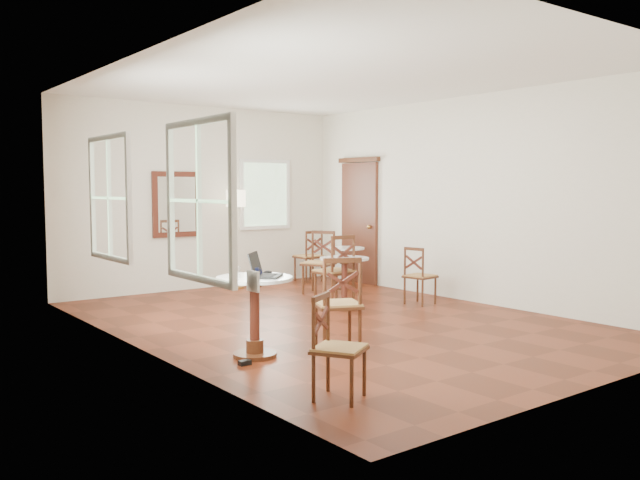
{
  "coord_description": "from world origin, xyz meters",
  "views": [
    {
      "loc": [
        -5.12,
        -6.44,
        1.66
      ],
      "look_at": [
        0.0,
        0.3,
        1.0
      ],
      "focal_mm": 37.38,
      "sensor_mm": 36.0,
      "label": 1
    }
  ],
  "objects_px": {
    "chair_mid_b": "(419,276)",
    "chair_back_a": "(309,256)",
    "chair_near_b": "(337,347)",
    "chair_mid_a": "(336,271)",
    "laptop": "(262,271)",
    "chair_near_a": "(338,304)",
    "chair_back_b": "(319,262)",
    "power_adapter": "(245,363)",
    "floor_lamp": "(236,205)",
    "cafe_table_near": "(255,307)",
    "water_glass": "(237,272)",
    "mouse": "(268,272)",
    "navy_mug": "(255,272)",
    "cafe_table_mid": "(344,277)",
    "cafe_table_back": "(345,263)"
  },
  "relations": [
    {
      "from": "chair_mid_a",
      "to": "mouse",
      "type": "relative_size",
      "value": 10.09
    },
    {
      "from": "cafe_table_back",
      "to": "navy_mug",
      "type": "relative_size",
      "value": 5.74
    },
    {
      "from": "chair_back_b",
      "to": "power_adapter",
      "type": "xyz_separation_m",
      "value": [
        -3.16,
        -3.0,
        -0.47
      ]
    },
    {
      "from": "floor_lamp",
      "to": "power_adapter",
      "type": "distance_m",
      "value": 5.07
    },
    {
      "from": "mouse",
      "to": "water_glass",
      "type": "height_order",
      "value": "water_glass"
    },
    {
      "from": "chair_back_a",
      "to": "laptop",
      "type": "relative_size",
      "value": 2.09
    },
    {
      "from": "water_glass",
      "to": "mouse",
      "type": "bearing_deg",
      "value": 1.55
    },
    {
      "from": "cafe_table_near",
      "to": "chair_mid_b",
      "type": "distance_m",
      "value": 3.62
    },
    {
      "from": "cafe_table_back",
      "to": "mouse",
      "type": "distance_m",
      "value": 4.39
    },
    {
      "from": "chair_mid_a",
      "to": "chair_back_b",
      "type": "bearing_deg",
      "value": -116.75
    },
    {
      "from": "laptop",
      "to": "chair_near_a",
      "type": "bearing_deg",
      "value": -61.51
    },
    {
      "from": "cafe_table_near",
      "to": "laptop",
      "type": "xyz_separation_m",
      "value": [
        0.06,
        -0.06,
        0.36
      ]
    },
    {
      "from": "cafe_table_mid",
      "to": "chair_back_a",
      "type": "xyz_separation_m",
      "value": [
        1.23,
        2.49,
        0.01
      ]
    },
    {
      "from": "cafe_table_mid",
      "to": "chair_mid_a",
      "type": "bearing_deg",
      "value": 86.69
    },
    {
      "from": "cafe_table_near",
      "to": "floor_lamp",
      "type": "distance_m",
      "value": 4.68
    },
    {
      "from": "laptop",
      "to": "chair_mid_a",
      "type": "bearing_deg",
      "value": -6.49
    },
    {
      "from": "chair_near_b",
      "to": "laptop",
      "type": "height_order",
      "value": "laptop"
    },
    {
      "from": "floor_lamp",
      "to": "cafe_table_near",
      "type": "bearing_deg",
      "value": -117.9
    },
    {
      "from": "cafe_table_near",
      "to": "floor_lamp",
      "type": "height_order",
      "value": "floor_lamp"
    },
    {
      "from": "chair_near_a",
      "to": "chair_near_b",
      "type": "bearing_deg",
      "value": 74.25
    },
    {
      "from": "cafe_table_mid",
      "to": "mouse",
      "type": "relative_size",
      "value": 7.09
    },
    {
      "from": "cafe_table_near",
      "to": "chair_back_a",
      "type": "height_order",
      "value": "chair_back_a"
    },
    {
      "from": "floor_lamp",
      "to": "laptop",
      "type": "xyz_separation_m",
      "value": [
        -2.09,
        -4.12,
        -0.53
      ]
    },
    {
      "from": "chair_near_b",
      "to": "mouse",
      "type": "distance_m",
      "value": 1.68
    },
    {
      "from": "chair_mid_b",
      "to": "cafe_table_near",
      "type": "bearing_deg",
      "value": 99.61
    },
    {
      "from": "chair_mid_a",
      "to": "water_glass",
      "type": "relative_size",
      "value": 9.38
    },
    {
      "from": "chair_mid_b",
      "to": "chair_back_a",
      "type": "relative_size",
      "value": 0.91
    },
    {
      "from": "cafe_table_back",
      "to": "chair_near_a",
      "type": "xyz_separation_m",
      "value": [
        -2.73,
        -3.22,
        0.06
      ]
    },
    {
      "from": "chair_near_a",
      "to": "cafe_table_back",
      "type": "bearing_deg",
      "value": -106.77
    },
    {
      "from": "chair_near_b",
      "to": "floor_lamp",
      "type": "height_order",
      "value": "floor_lamp"
    },
    {
      "from": "cafe_table_back",
      "to": "chair_mid_a",
      "type": "height_order",
      "value": "chair_mid_a"
    },
    {
      "from": "chair_mid_b",
      "to": "chair_near_a",
      "type": "bearing_deg",
      "value": 110.0
    },
    {
      "from": "chair_back_a",
      "to": "water_glass",
      "type": "xyz_separation_m",
      "value": [
        -3.74,
        -3.91,
        0.4
      ]
    },
    {
      "from": "cafe_table_mid",
      "to": "water_glass",
      "type": "xyz_separation_m",
      "value": [
        -2.51,
        -1.42,
        0.41
      ]
    },
    {
      "from": "mouse",
      "to": "power_adapter",
      "type": "xyz_separation_m",
      "value": [
        -0.45,
        -0.28,
        -0.79
      ]
    },
    {
      "from": "chair_near_a",
      "to": "navy_mug",
      "type": "height_order",
      "value": "chair_near_a"
    },
    {
      "from": "chair_mid_a",
      "to": "navy_mug",
      "type": "bearing_deg",
      "value": 35.75
    },
    {
      "from": "chair_near_a",
      "to": "chair_back_b",
      "type": "xyz_separation_m",
      "value": [
        2.11,
        3.09,
        0.0
      ]
    },
    {
      "from": "mouse",
      "to": "water_glass",
      "type": "bearing_deg",
      "value": 172.55
    },
    {
      "from": "laptop",
      "to": "floor_lamp",
      "type": "bearing_deg",
      "value": 19.43
    },
    {
      "from": "chair_mid_b",
      "to": "navy_mug",
      "type": "xyz_separation_m",
      "value": [
        -3.45,
        -1.16,
        0.43
      ]
    },
    {
      "from": "cafe_table_near",
      "to": "chair_back_b",
      "type": "xyz_separation_m",
      "value": [
        2.92,
        2.79,
        -0.0
      ]
    },
    {
      "from": "chair_near_b",
      "to": "chair_mid_a",
      "type": "height_order",
      "value": "chair_mid_a"
    },
    {
      "from": "chair_back_a",
      "to": "floor_lamp",
      "type": "height_order",
      "value": "floor_lamp"
    },
    {
      "from": "cafe_table_back",
      "to": "chair_mid_b",
      "type": "bearing_deg",
      "value": -93.1
    },
    {
      "from": "mouse",
      "to": "cafe_table_near",
      "type": "bearing_deg",
      "value": -168.3
    },
    {
      "from": "cafe_table_back",
      "to": "chair_mid_a",
      "type": "distance_m",
      "value": 1.69
    },
    {
      "from": "cafe_table_mid",
      "to": "chair_back_b",
      "type": "distance_m",
      "value": 1.42
    },
    {
      "from": "cafe_table_near",
      "to": "chair_near_b",
      "type": "relative_size",
      "value": 0.96
    },
    {
      "from": "cafe_table_mid",
      "to": "laptop",
      "type": "bearing_deg",
      "value": -146.15
    }
  ]
}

